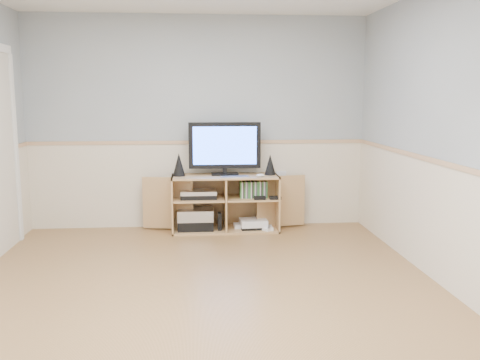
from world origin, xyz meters
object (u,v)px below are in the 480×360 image
(game_consoles, at_px, (252,224))
(monitor, at_px, (225,147))
(media_cabinet, at_px, (225,202))
(keyboard, at_px, (235,177))

(game_consoles, bearing_deg, monitor, 169.20)
(media_cabinet, relative_size, monitor, 2.31)
(media_cabinet, height_order, monitor, monitor)
(monitor, distance_m, keyboard, 0.39)
(keyboard, height_order, game_consoles, keyboard)
(media_cabinet, xyz_separation_m, keyboard, (0.11, -0.19, 0.32))
(game_consoles, bearing_deg, media_cabinet, 167.98)
(monitor, bearing_deg, keyboard, -60.11)
(monitor, height_order, game_consoles, monitor)
(monitor, xyz_separation_m, keyboard, (0.11, -0.19, -0.33))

